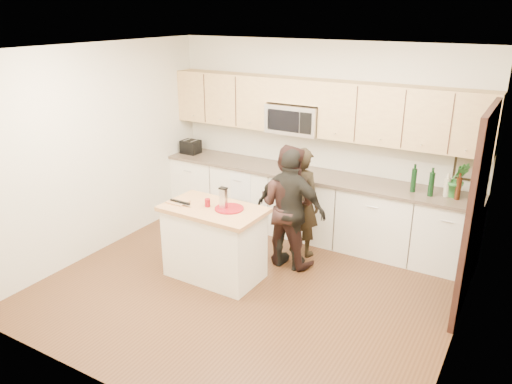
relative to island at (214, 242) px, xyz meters
The scene contains 21 objects.
floor 0.67m from the island, ahead, with size 4.50×4.50×0.00m, color #55341D.
room_shell 1.37m from the island, ahead, with size 4.52×4.02×2.71m.
back_cabinetry 1.72m from the island, 73.37° to the left, with size 4.50×0.66×0.94m.
upper_cabinetry 2.33m from the island, 73.67° to the left, with size 4.50×0.33×0.75m.
microwave 2.13m from the island, 84.08° to the left, with size 0.76×0.41×0.40m.
doorway 2.94m from the island, 17.49° to the left, with size 0.06×1.25×2.20m.
framed_picture 3.23m from the island, 38.49° to the left, with size 0.30×0.03×0.38m.
dish_towel 1.57m from the island, 107.42° to the left, with size 0.34×0.60×0.48m.
island is the anchor object (origin of this frame).
red_plate 0.49m from the island, 15.36° to the left, with size 0.34×0.34×0.02m, color maroon.
box_grater 0.60m from the island, 14.33° to the left, with size 0.09×0.07×0.25m.
drink_glass 0.50m from the island, behind, with size 0.07×0.07×0.10m, color maroon.
cutting_board 0.65m from the island, behind, with size 0.24×0.19×0.02m, color tan.
tongs 0.63m from the island, 165.67° to the right, with size 0.28×0.03×0.02m, color black.
knife 0.59m from the island, 158.35° to the right, with size 0.23×0.02×0.01m, color silver.
toaster 2.33m from the island, 133.74° to the left, with size 0.27×0.22×0.21m.
bottle_cluster 2.92m from the island, 35.86° to the left, with size 0.77×0.31×0.38m.
orchid 3.01m from the island, 35.02° to the left, with size 0.25×0.20×0.45m, color #2F752F.
woman_left 1.29m from the island, 59.76° to the left, with size 0.53×0.35×1.46m, color black.
woman_center 1.02m from the island, 52.62° to the left, with size 0.76×0.59×1.56m, color black.
woman_right 1.00m from the island, 44.56° to the left, with size 0.90×0.38×1.54m, color black.
Camera 1 is at (2.66, -4.37, 3.08)m, focal length 35.00 mm.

